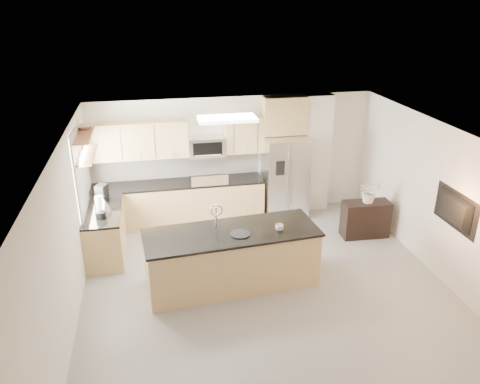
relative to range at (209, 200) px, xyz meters
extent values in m
plane|color=gray|center=(0.60, -2.92, -0.47)|extent=(6.50, 6.50, 0.00)
cube|color=white|center=(0.60, -2.92, 2.13)|extent=(6.00, 6.50, 0.02)
cube|color=beige|center=(0.60, 0.33, 0.83)|extent=(6.00, 0.02, 2.60)
cube|color=beige|center=(0.60, -6.17, 0.83)|extent=(6.00, 0.02, 2.60)
cube|color=beige|center=(-2.40, -2.92, 0.83)|extent=(0.02, 6.50, 2.60)
cube|color=beige|center=(3.60, -2.92, 0.83)|extent=(0.02, 6.50, 2.60)
cube|color=tan|center=(-0.63, 0.00, -0.03)|extent=(3.55, 0.65, 0.88)
cube|color=black|center=(-0.63, 0.00, 0.43)|extent=(3.55, 0.66, 0.04)
cube|color=silver|center=(-0.63, 0.32, 0.71)|extent=(3.55, 0.02, 0.52)
cube|color=tan|center=(-2.07, -1.07, -0.03)|extent=(0.65, 1.50, 0.88)
cube|color=black|center=(-2.07, -1.07, 0.43)|extent=(0.66, 1.50, 0.04)
cube|color=black|center=(0.00, 0.00, -0.02)|extent=(0.76, 0.64, 0.90)
cube|color=black|center=(0.00, 0.00, 0.44)|extent=(0.76, 0.62, 0.03)
cube|color=silver|center=(0.00, -0.30, 0.56)|extent=(0.76, 0.04, 0.22)
cube|color=tan|center=(-1.34, 0.16, 1.35)|extent=(1.92, 0.33, 0.75)
cube|color=tan|center=(0.79, 0.16, 1.35)|extent=(0.82, 0.33, 0.75)
cube|color=silver|center=(0.00, 0.13, 1.16)|extent=(0.76, 0.40, 0.40)
cube|color=black|center=(0.00, -0.07, 1.16)|extent=(0.60, 0.02, 0.28)
cube|color=silver|center=(1.66, -0.05, 0.42)|extent=(0.92, 0.75, 1.78)
cube|color=gray|center=(1.66, -0.43, 0.42)|extent=(0.02, 0.01, 1.69)
cube|color=black|center=(1.44, -0.44, 0.78)|extent=(0.18, 0.03, 0.30)
cube|color=silver|center=(2.42, 0.18, 0.83)|extent=(0.60, 0.30, 2.60)
cube|color=white|center=(-2.38, -1.07, 1.18)|extent=(0.03, 1.05, 1.55)
cube|color=silver|center=(-2.37, -1.07, 1.18)|extent=(0.03, 1.15, 1.65)
cube|color=#945C3B|center=(-2.25, -0.97, 1.48)|extent=(0.30, 1.20, 0.04)
cube|color=#945C3B|center=(-2.25, -0.97, 1.85)|extent=(0.30, 1.20, 0.04)
cube|color=white|center=(0.20, -1.32, 2.09)|extent=(1.00, 0.50, 0.06)
cube|color=tan|center=(0.06, -2.47, 0.00)|extent=(2.86, 1.19, 0.94)
cube|color=black|center=(0.06, -2.47, 0.49)|extent=(2.93, 1.26, 0.04)
cube|color=black|center=(-0.16, -2.47, 0.48)|extent=(0.59, 0.43, 0.01)
cylinder|color=silver|center=(-0.16, -2.24, 0.68)|extent=(0.03, 0.03, 0.34)
torus|color=silver|center=(-0.16, -2.30, 0.83)|extent=(0.21, 0.03, 0.21)
cube|color=black|center=(2.99, -1.32, -0.10)|extent=(0.94, 0.43, 0.74)
imported|color=silver|center=(0.83, -2.58, 0.56)|extent=(0.14, 0.14, 0.11)
cylinder|color=black|center=(0.18, -2.60, 0.52)|extent=(0.42, 0.42, 0.02)
cylinder|color=black|center=(-2.07, -1.42, 0.51)|extent=(0.18, 0.18, 0.13)
cylinder|color=silver|center=(-2.07, -1.42, 0.72)|extent=(0.14, 0.14, 0.30)
cone|color=silver|center=(-2.02, -1.11, 0.57)|extent=(0.22, 0.22, 0.24)
cylinder|color=black|center=(-2.02, -1.11, 0.70)|extent=(0.04, 0.04, 0.04)
cube|color=black|center=(-2.09, -0.67, 0.61)|extent=(0.25, 0.27, 0.33)
cylinder|color=silver|center=(-2.09, -0.73, 0.53)|extent=(0.11, 0.11, 0.12)
imported|color=silver|center=(-2.25, -0.68, 1.91)|extent=(0.49, 0.49, 0.10)
imported|color=silver|center=(3.01, -1.33, 0.62)|extent=(0.67, 0.60, 0.70)
imported|color=black|center=(3.51, -3.12, 0.88)|extent=(0.14, 1.08, 0.62)
camera|label=1|loc=(-1.10, -9.10, 4.06)|focal=35.00mm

